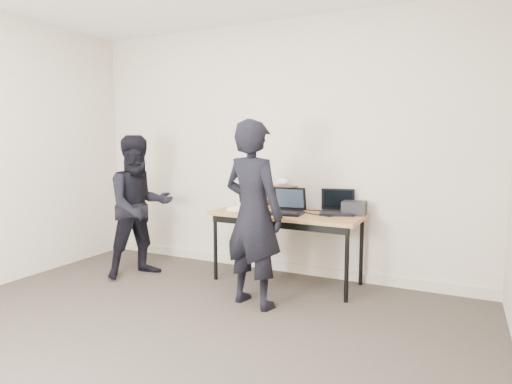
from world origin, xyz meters
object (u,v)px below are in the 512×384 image
Objects in this scene: leather_satchel at (279,197)px; person_observer at (140,206)px; person_typist at (253,214)px; laptop_beige at (246,205)px; desk at (287,219)px; laptop_right at (337,208)px; laptop_center at (287,208)px; equipment_box at (354,208)px.

person_observer is at bearing -159.83° from leather_satchel.
person_typist is at bearing -70.15° from person_observer.
person_observer is (-1.04, -0.44, -0.02)m from laptop_beige.
laptop_beige is at bearing -37.64° from person_observer.
person_observer is (-1.32, -0.67, -0.10)m from leather_satchel.
desk is at bearing -58.74° from leather_satchel.
laptop_beige is at bearing -45.19° from person_typist.
laptop_right is at bearing 21.64° from desk.
laptop_right is at bearing 18.92° from laptop_center.
leather_satchel reaches higher than laptop_right.
laptop_right is 0.65m from leather_satchel.
laptop_center is at bearing -60.23° from leather_satchel.
laptop_right reaches higher than laptop_beige.
laptop_center is 1.57m from person_observer.
laptop_center is at bearing -63.36° from desk.
laptop_center is at bearing -81.83° from person_typist.
laptop_center reaches higher than laptop_right.
laptop_beige reaches higher than desk.
desk is 0.12m from laptop_center.
equipment_box is at bearing 15.03° from laptop_center.
laptop_beige is at bearing 177.70° from laptop_right.
leather_satchel is at bearing -68.22° from person_typist.
person_observer is (-1.45, 0.24, -0.06)m from person_typist.
laptop_right reaches higher than equipment_box.
person_typist is (-0.04, -0.68, 0.15)m from desk.
laptop_beige reaches higher than equipment_box.
laptop_beige is 1.11m from equipment_box.
laptop_center is 0.24× the size of person_observer.
desk is 0.51m from laptop_right.
desk is at bearing -2.11° from laptop_beige.
laptop_beige is 1.33× the size of equipment_box.
leather_satchel is (-0.65, 0.06, 0.07)m from laptop_right.
laptop_beige is (-0.46, -0.00, 0.11)m from desk.
leather_satchel reaches higher than desk.
desk is 6.71× the size of equipment_box.
laptop_right is at bearing -107.64° from person_typist.
person_typist is at bearing -88.48° from leather_satchel.
desk is 0.34m from leather_satchel.
laptop_center is 0.33m from leather_satchel.
equipment_box is (0.16, 0.02, 0.01)m from laptop_right.
laptop_beige is 0.85× the size of laptop_center.
leather_satchel is at bearing 162.09° from laptop_right.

